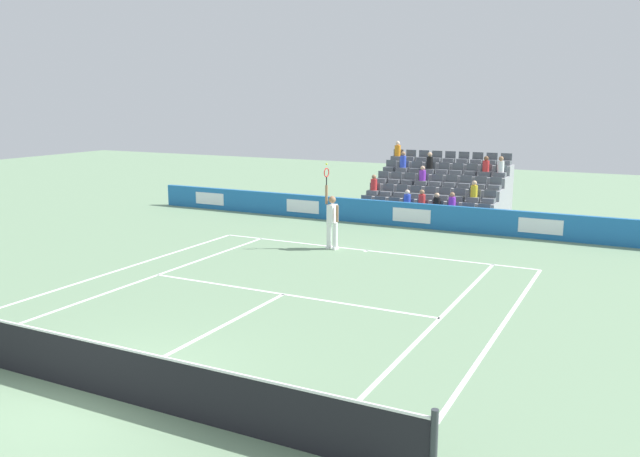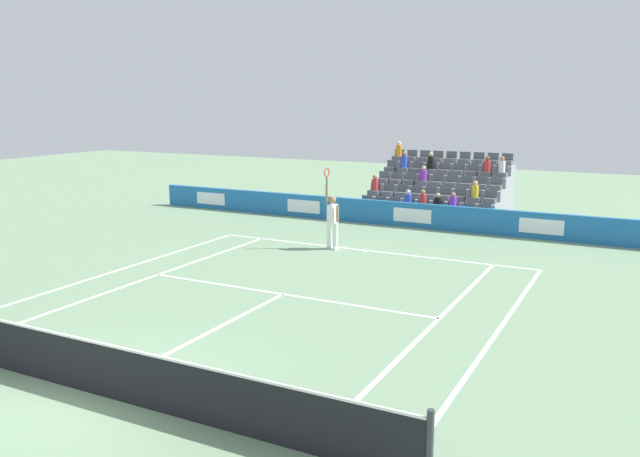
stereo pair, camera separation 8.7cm
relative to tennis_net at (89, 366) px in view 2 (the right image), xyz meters
The scene contains 14 objects.
ground_plane 0.49m from the tennis_net, ahead, with size 80.00×80.00×0.00m, color gray.
line_baseline 11.90m from the tennis_net, 90.00° to the right, with size 10.97×0.10×0.01m, color white.
line_service 6.42m from the tennis_net, 90.00° to the right, with size 8.23×0.10×0.01m, color white.
line_centre_service 3.24m from the tennis_net, 90.00° to the right, with size 0.10×6.40×0.01m, color white.
line_singles_sideline_left 7.25m from the tennis_net, 55.31° to the right, with size 0.10×11.89×0.01m, color white.
line_singles_sideline_right 7.25m from the tennis_net, 124.69° to the right, with size 0.10×11.89×0.01m, color white.
line_doubles_sideline_left 8.10m from the tennis_net, 47.30° to the right, with size 0.10×11.89×0.01m, color white.
line_doubles_sideline_right 8.10m from the tennis_net, 132.70° to the right, with size 0.10×11.89×0.01m, color white.
line_centre_mark 11.80m from the tennis_net, 90.00° to the right, with size 0.10×0.20×0.01m, color white.
sponsor_barrier 16.40m from the tennis_net, 90.00° to the right, with size 24.00×0.22×0.95m.
tennis_net is the anchor object (origin of this frame).
tennis_player 11.65m from the tennis_net, 84.37° to the right, with size 0.52×0.38×2.85m.
stadium_stand 19.96m from the tennis_net, 90.00° to the right, with size 5.58×4.75×3.00m.
loose_tennis_ball 2.00m from the tennis_net, 34.69° to the right, with size 0.07×0.07×0.07m, color #D1E533.
Camera 2 is at (-8.14, 7.34, 4.89)m, focal length 36.44 mm.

